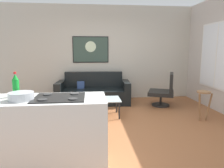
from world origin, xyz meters
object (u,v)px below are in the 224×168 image
Objects in this scene: couch at (93,93)px; armchair at (164,91)px; coffee_table at (99,100)px; soda_bottle_2 at (16,86)px; mixing_bowl at (21,96)px; bar_stool at (203,99)px; wall_painting at (91,50)px.

couch is 1.96m from armchair.
couch is at bearing 94.41° from coffee_table.
armchair reaches higher than coffee_table.
soda_bottle_2 is (-1.09, -1.96, 0.70)m from coffee_table.
soda_bottle_2 reaches higher than mixing_bowl.
coffee_table is 2.27m from bar_stool.
wall_painting is (0.82, 3.88, 0.53)m from mixing_bowl.
coffee_table is (0.10, -1.23, 0.09)m from couch.
wall_painting reaches higher than coffee_table.
mixing_bowl is (-3.19, -1.67, 0.51)m from bar_stool.
mixing_bowl is at bearing -152.36° from bar_stool.
mixing_bowl is (0.12, -0.19, -0.09)m from soda_bottle_2.
mixing_bowl is at bearing -104.51° from couch.
wall_painting reaches higher than couch.
bar_stool is 3.64m from mixing_bowl.
soda_bottle_2 is at bearing -155.84° from bar_stool.
armchair is 3.16× the size of mixing_bowl.
armchair is 4.00m from mixing_bowl.
wall_painting is at bearing 151.80° from armchair.
bar_stool is at bearing 24.16° from soda_bottle_2.
bar_stool is at bearing -42.96° from wall_painting.
couch is at bearing 75.49° from mixing_bowl.
soda_bottle_2 reaches higher than couch.
soda_bottle_2 is 0.29× the size of wall_painting.
armchair is at bearing -16.03° from couch.
soda_bottle_2 is (-0.99, -3.19, 0.78)m from couch.
bar_stool is (2.22, -0.48, 0.10)m from coffee_table.
wall_painting is at bearing 75.80° from soda_bottle_2.
mixing_bowl reaches higher than couch.
armchair is 2.89× the size of soda_bottle_2.
bar_stool is 3.40m from wall_painting.
soda_bottle_2 is 1.09× the size of mixing_bowl.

